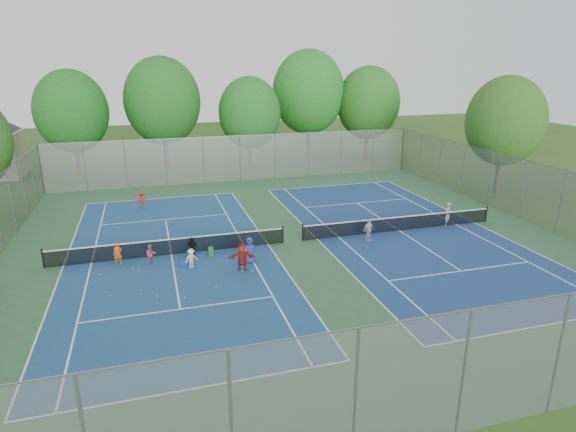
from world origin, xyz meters
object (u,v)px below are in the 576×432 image
at_px(instructor, 447,214).
at_px(net_right, 400,224).
at_px(net_left, 171,247).
at_px(ball_crate, 182,263).
at_px(ball_hopper, 211,252).

bearing_deg(instructor, net_right, -36.16).
bearing_deg(instructor, net_left, -37.45).
bearing_deg(net_left, ball_crate, -74.11).
height_order(net_right, instructor, instructor).
height_order(net_right, ball_crate, net_right).
xyz_separation_m(net_right, instructor, (3.44, 0.10, 0.32)).
xyz_separation_m(net_right, ball_crate, (-13.52, -1.68, -0.33)).
relative_size(net_right, instructor, 8.33).
distance_m(net_right, ball_crate, 13.63).
distance_m(ball_crate, ball_hopper, 1.83).
bearing_deg(net_left, ball_hopper, -20.87).
distance_m(net_left, instructor, 17.44).
bearing_deg(net_right, instructor, 1.60).
distance_m(ball_crate, instructor, 17.07).
xyz_separation_m(net_left, ball_hopper, (2.07, -0.79, -0.20)).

